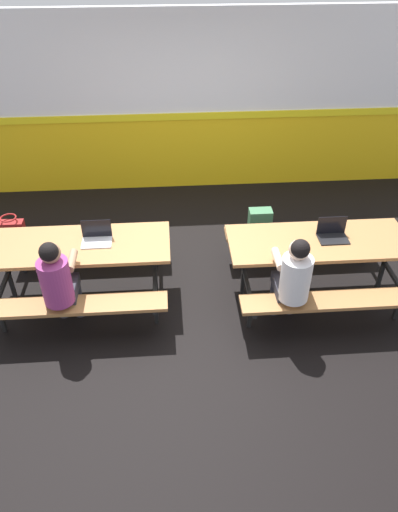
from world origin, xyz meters
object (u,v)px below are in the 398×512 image
(picnic_table_left, at_px, (80,256))
(student_nearer, at_px, (58,280))
(student_further, at_px, (293,277))
(tote_bag_bright, at_px, (12,233))
(backpack_dark, at_px, (260,224))
(laptop_dark, at_px, (333,234))
(picnic_table_right, at_px, (317,252))
(laptop_silver, at_px, (97,237))

(picnic_table_left, distance_m, student_nearer, 0.58)
(student_further, bearing_deg, tote_bag_bright, 151.41)
(student_nearer, bearing_deg, backpack_dark, 34.39)
(student_nearer, height_order, laptop_dark, student_nearer)
(student_nearer, xyz_separation_m, student_further, (2.32, -0.12, 0.00))
(picnic_table_right, bearing_deg, student_nearer, -170.85)
(student_further, bearing_deg, picnic_table_right, 53.35)
(laptop_silver, distance_m, tote_bag_bright, 1.77)
(backpack_dark, bearing_deg, student_further, -90.00)
(laptop_silver, bearing_deg, student_further, -19.76)
(picnic_table_right, relative_size, laptop_dark, 6.18)
(student_nearer, relative_size, tote_bag_bright, 2.81)
(picnic_table_left, bearing_deg, laptop_dark, -1.64)
(backpack_dark, bearing_deg, tote_bag_bright, 178.68)
(laptop_dark, xyz_separation_m, tote_bag_bright, (-3.83, 1.18, -0.59))
(laptop_silver, relative_size, backpack_dark, 0.73)
(backpack_dark, xyz_separation_m, tote_bag_bright, (-3.27, 0.08, -0.02))
(laptop_dark, xyz_separation_m, backpack_dark, (-0.57, 1.11, -0.57))
(picnic_table_right, relative_size, student_nearer, 1.64)
(picnic_table_left, bearing_deg, backpack_dark, 25.10)
(picnic_table_left, bearing_deg, laptop_silver, 10.47)
(student_further, bearing_deg, backpack_dark, 90.00)
(picnic_table_right, distance_m, laptop_dark, 0.26)
(picnic_table_left, distance_m, laptop_dark, 2.77)
(laptop_dark, relative_size, backpack_dark, 0.73)
(laptop_dark, distance_m, backpack_dark, 1.37)
(laptop_dark, bearing_deg, student_further, -133.44)
(picnic_table_right, distance_m, backpack_dark, 1.27)
(tote_bag_bright, bearing_deg, laptop_silver, -39.83)
(picnic_table_left, height_order, backpack_dark, picnic_table_left)
(backpack_dark, distance_m, tote_bag_bright, 3.27)
(picnic_table_right, height_order, student_further, student_further)
(student_further, xyz_separation_m, laptop_dark, (0.57, 0.60, 0.08))
(tote_bag_bright, bearing_deg, picnic_table_left, -45.90)
(student_nearer, distance_m, laptop_dark, 2.92)
(backpack_dark, relative_size, tote_bag_bright, 1.02)
(picnic_table_left, distance_m, backpack_dark, 2.45)
(picnic_table_left, relative_size, picnic_table_right, 1.00)
(student_further, xyz_separation_m, backpack_dark, (0.00, 1.70, -0.49))
(picnic_table_left, height_order, tote_bag_bright, picnic_table_left)
(tote_bag_bright, bearing_deg, laptop_dark, -17.16)
(picnic_table_right, height_order, tote_bag_bright, picnic_table_right)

